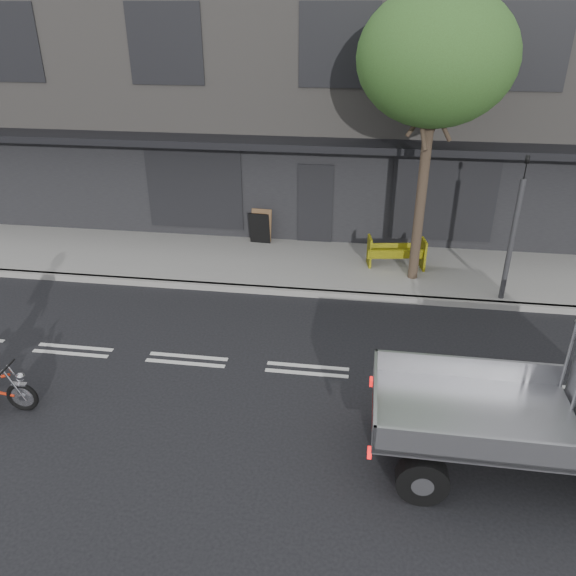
# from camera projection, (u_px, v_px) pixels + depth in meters

# --- Properties ---
(ground) EXTENTS (80.00, 80.00, 0.00)m
(ground) POSITION_uv_depth(u_px,v_px,m) (307.00, 370.00, 10.81)
(ground) COLOR black
(ground) RESTS_ON ground
(sidewalk) EXTENTS (32.00, 3.20, 0.15)m
(sidewalk) POSITION_uv_depth(u_px,v_px,m) (327.00, 266.00, 14.93)
(sidewalk) COLOR gray
(sidewalk) RESTS_ON ground
(kerb) EXTENTS (32.00, 0.20, 0.15)m
(kerb) POSITION_uv_depth(u_px,v_px,m) (322.00, 294.00, 13.52)
(kerb) COLOR gray
(kerb) RESTS_ON ground
(building_main) EXTENTS (26.00, 10.00, 8.00)m
(building_main) POSITION_uv_depth(u_px,v_px,m) (346.00, 81.00, 19.01)
(building_main) COLOR slate
(building_main) RESTS_ON ground
(street_tree) EXTENTS (3.40, 3.40, 6.74)m
(street_tree) POSITION_uv_depth(u_px,v_px,m) (436.00, 59.00, 11.88)
(street_tree) COLOR #382B21
(street_tree) RESTS_ON ground
(traffic_light_pole) EXTENTS (0.12, 0.12, 3.50)m
(traffic_light_pole) POSITION_uv_depth(u_px,v_px,m) (512.00, 238.00, 12.50)
(traffic_light_pole) COLOR #2D2D30
(traffic_light_pole) RESTS_ON ground
(construction_barrier) EXTENTS (1.55, 0.82, 0.83)m
(construction_barrier) POSITION_uv_depth(u_px,v_px,m) (396.00, 255.00, 14.38)
(construction_barrier) COLOR yellow
(construction_barrier) RESTS_ON sidewalk
(sandwich_board) EXTENTS (0.61, 0.43, 0.93)m
(sandwich_board) POSITION_uv_depth(u_px,v_px,m) (260.00, 228.00, 15.97)
(sandwich_board) COLOR black
(sandwich_board) RESTS_ON sidewalk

